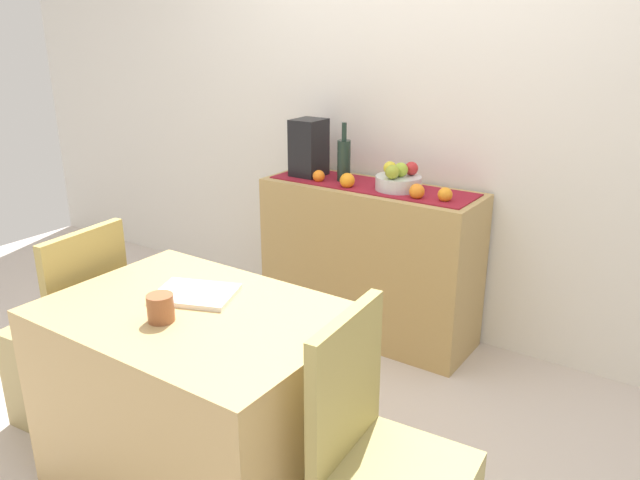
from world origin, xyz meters
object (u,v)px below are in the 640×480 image
object	(u,v)px
sideboard_console	(369,261)
coffee_maker	(309,148)
open_book	(195,294)
coffee_cup	(161,308)
wine_bottle	(344,160)
dining_table	(201,402)
chair_near_window	(73,363)
fruit_bowl	(398,183)

from	to	relation	value
sideboard_console	coffee_maker	bearing A→B (deg)	180.00
open_book	coffee_cup	distance (m)	0.21
wine_bottle	dining_table	bearing A→B (deg)	-78.04
open_book	coffee_cup	size ratio (longest dim) A/B	3.02
dining_table	chair_near_window	xyz separation A→B (m)	(-0.79, 0.00, -0.10)
coffee_maker	open_book	bearing A→B (deg)	-71.27
coffee_maker	dining_table	xyz separation A→B (m)	(0.54, -1.44, -0.64)
coffee_cup	fruit_bowl	bearing A→B (deg)	87.95
fruit_bowl	open_book	bearing A→B (deg)	-94.36
fruit_bowl	coffee_cup	xyz separation A→B (m)	(-0.06, -1.56, -0.11)
sideboard_console	open_book	bearing A→B (deg)	-87.60
fruit_bowl	open_book	xyz separation A→B (m)	(-0.10, -1.36, -0.15)
coffee_maker	coffee_cup	bearing A→B (deg)	-71.97
sideboard_console	chair_near_window	distance (m)	1.59
sideboard_console	dining_table	world-z (taller)	sideboard_console
sideboard_console	dining_table	size ratio (longest dim) A/B	1.14
dining_table	fruit_bowl	bearing A→B (deg)	88.91
wine_bottle	fruit_bowl	bearing A→B (deg)	-0.00
open_book	chair_near_window	world-z (taller)	chair_near_window
dining_table	open_book	world-z (taller)	open_book
sideboard_console	coffee_maker	size ratio (longest dim) A/B	3.72
fruit_bowl	sideboard_console	bearing A→B (deg)	180.00
fruit_bowl	wine_bottle	world-z (taller)	wine_bottle
sideboard_console	dining_table	xyz separation A→B (m)	(0.13, -1.44, -0.06)
sideboard_console	open_book	xyz separation A→B (m)	(0.06, -1.36, 0.32)
fruit_bowl	chair_near_window	distance (m)	1.77
wine_bottle	chair_near_window	size ratio (longest dim) A/B	0.36
fruit_bowl	dining_table	world-z (taller)	fruit_bowl
open_book	chair_near_window	bearing A→B (deg)	165.03
sideboard_console	wine_bottle	distance (m)	0.57
fruit_bowl	wine_bottle	xyz separation A→B (m)	(-0.33, 0.00, 0.08)
coffee_cup	chair_near_window	xyz separation A→B (m)	(-0.76, 0.12, -0.52)
sideboard_console	wine_bottle	bearing A→B (deg)	180.00
dining_table	chair_near_window	bearing A→B (deg)	179.89
coffee_cup	chair_near_window	distance (m)	0.93
sideboard_console	fruit_bowl	bearing A→B (deg)	0.00
dining_table	sideboard_console	bearing A→B (deg)	95.27
coffee_maker	chair_near_window	size ratio (longest dim) A/B	0.36
fruit_bowl	dining_table	xyz separation A→B (m)	(-0.03, -1.44, -0.52)
fruit_bowl	open_book	size ratio (longest dim) A/B	0.85
fruit_bowl	chair_near_window	xyz separation A→B (m)	(-0.82, -1.44, -0.63)
wine_bottle	open_book	bearing A→B (deg)	-80.43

